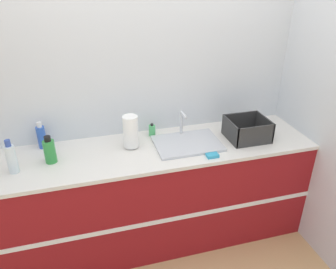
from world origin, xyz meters
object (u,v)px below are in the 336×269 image
bottle_blue (41,137)px  paper_towel_roll (131,132)px  dish_rack (247,131)px  bottle_green (50,151)px  sink (187,142)px  bottle_clear (11,158)px  soap_dispenser (152,130)px

bottle_blue → paper_towel_roll: bearing=-15.3°
dish_rack → bottle_green: 1.55m
dish_rack → paper_towel_roll: bearing=173.6°
bottle_green → bottle_blue: size_ratio=0.96×
sink → dish_rack: 0.51m
sink → bottle_clear: size_ratio=2.07×
bottle_blue → soap_dispenser: bottle_blue is taller
bottle_clear → soap_dispenser: bearing=14.9°
sink → paper_towel_roll: bearing=170.6°
dish_rack → bottle_clear: size_ratio=1.29×
paper_towel_roll → soap_dispenser: paper_towel_roll is taller
dish_rack → bottle_green: size_ratio=1.54×
bottle_blue → bottle_clear: 0.36m
sink → bottle_green: bearing=179.3°
dish_rack → bottle_clear: 1.79m
soap_dispenser → bottle_blue: bearing=177.8°
bottle_blue → soap_dispenser: 0.88m
bottle_green → bottle_blue: bearing=106.0°
bottle_clear → sink: bearing=2.5°
paper_towel_roll → bottle_green: 0.61m
sink → paper_towel_roll: paper_towel_roll is taller
bottle_blue → bottle_clear: bearing=-119.0°
sink → dish_rack: sink is taller
sink → bottle_clear: (-1.28, -0.06, 0.09)m
bottle_green → soap_dispenser: (0.81, 0.21, -0.04)m
bottle_blue → bottle_clear: bottle_clear is taller
soap_dispenser → bottle_clear: bearing=-165.1°
bottle_blue → sink: bearing=-13.0°
dish_rack → bottle_clear: bearing=-179.3°
sink → bottle_clear: bottle_clear is taller
sink → bottle_green: (-1.04, 0.01, 0.08)m
bottle_blue → bottle_green: bearing=-74.0°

